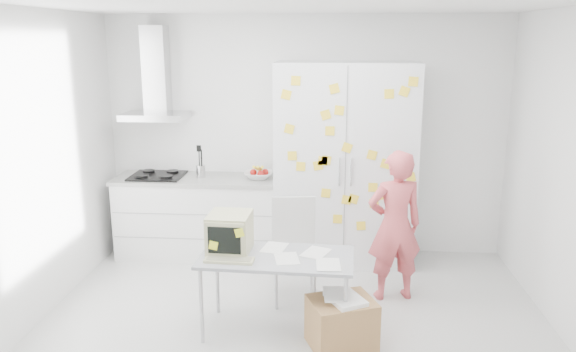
# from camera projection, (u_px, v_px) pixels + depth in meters

# --- Properties ---
(floor) EXTENTS (4.50, 4.00, 0.02)m
(floor) POSITION_uv_depth(u_px,v_px,m) (292.00, 334.00, 4.78)
(floor) COLOR silver
(floor) RESTS_ON ground
(walls) EXTENTS (4.52, 4.01, 2.70)m
(walls) POSITION_uv_depth(u_px,v_px,m) (298.00, 160.00, 5.15)
(walls) COLOR white
(walls) RESTS_ON ground
(ceiling) EXTENTS (4.50, 4.00, 0.02)m
(ceiling) POSITION_uv_depth(u_px,v_px,m) (293.00, 2.00, 4.13)
(ceiling) COLOR white
(ceiling) RESTS_ON walls
(counter_run) EXTENTS (1.84, 0.63, 1.28)m
(counter_run) POSITION_uv_depth(u_px,v_px,m) (198.00, 215.00, 6.40)
(counter_run) COLOR white
(counter_run) RESTS_ON ground
(range_hood) EXTENTS (0.70, 0.48, 1.01)m
(range_hood) POSITION_uv_depth(u_px,v_px,m) (156.00, 83.00, 6.21)
(range_hood) COLOR silver
(range_hood) RESTS_ON walls
(tall_cabinet) EXTENTS (1.50, 0.68, 2.20)m
(tall_cabinet) POSITION_uv_depth(u_px,v_px,m) (345.00, 165.00, 6.10)
(tall_cabinet) COLOR silver
(tall_cabinet) RESTS_ON ground
(person) EXTENTS (0.60, 0.46, 1.45)m
(person) POSITION_uv_depth(u_px,v_px,m) (395.00, 226.00, 5.27)
(person) COLOR #D35258
(person) RESTS_ON ground
(desk) EXTENTS (1.30, 0.69, 1.01)m
(desk) POSITION_uv_depth(u_px,v_px,m) (247.00, 244.00, 4.70)
(desk) COLOR #9C9FA6
(desk) RESTS_ON ground
(chair) EXTENTS (0.49, 0.49, 0.97)m
(chair) POSITION_uv_depth(u_px,v_px,m) (294.00, 243.00, 5.33)
(chair) COLOR beige
(chair) RESTS_ON ground
(cardboard_box) EXTENTS (0.62, 0.56, 0.44)m
(cardboard_box) POSITION_uv_depth(u_px,v_px,m) (342.00, 322.00, 4.54)
(cardboard_box) COLOR #AA7D49
(cardboard_box) RESTS_ON ground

